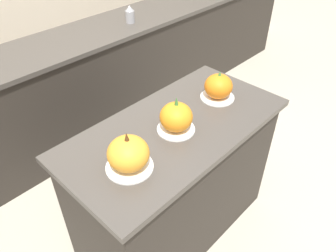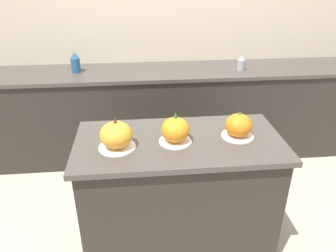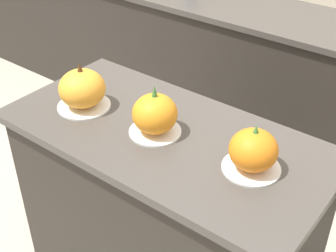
% 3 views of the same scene
% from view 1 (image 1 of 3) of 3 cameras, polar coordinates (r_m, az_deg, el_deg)
% --- Properties ---
extents(ground_plane, '(12.00, 12.00, 0.00)m').
position_cam_1_polar(ground_plane, '(2.42, 1.12, -16.91)').
color(ground_plane, '#BCB29E').
extents(kitchen_island, '(1.30, 0.64, 0.89)m').
position_cam_1_polar(kitchen_island, '(2.07, 1.27, -9.70)').
color(kitchen_island, '#2D2823').
rests_on(kitchen_island, ground_plane).
extents(back_counter, '(6.00, 0.60, 0.93)m').
position_cam_1_polar(back_counter, '(2.90, -18.40, 4.55)').
color(back_counter, '#2D2823').
rests_on(back_counter, ground_plane).
extents(pumpkin_cake_left, '(0.22, 0.22, 0.21)m').
position_cam_1_polar(pumpkin_cake_left, '(1.48, -6.91, -4.91)').
color(pumpkin_cake_left, white).
rests_on(pumpkin_cake_left, kitchen_island).
extents(pumpkin_cake_center, '(0.20, 0.20, 0.20)m').
position_cam_1_polar(pumpkin_cake_center, '(1.69, 1.43, 1.47)').
color(pumpkin_cake_center, white).
rests_on(pumpkin_cake_center, kitchen_island).
extents(pumpkin_cake_right, '(0.20, 0.20, 0.18)m').
position_cam_1_polar(pumpkin_cake_right, '(1.97, 8.76, 6.73)').
color(pumpkin_cake_right, white).
rests_on(pumpkin_cake_right, kitchen_island).
extents(bottle_short, '(0.08, 0.08, 0.15)m').
position_cam_1_polar(bottle_short, '(2.99, -6.65, 18.73)').
color(bottle_short, '#99999E').
rests_on(bottle_short, back_counter).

